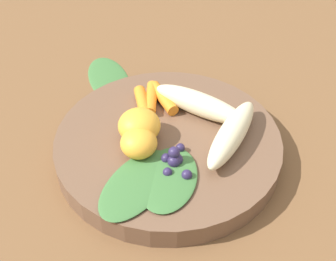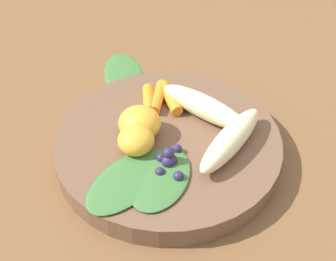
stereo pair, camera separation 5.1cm
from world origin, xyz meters
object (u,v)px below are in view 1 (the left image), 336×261
(banana_peeled_right, at_px, (232,134))
(kale_leaf_stray, at_px, (109,78))
(bowl, at_px, (168,145))
(orange_segment_near, at_px, (139,143))
(banana_peeled_left, at_px, (200,104))

(banana_peeled_right, xyz_separation_m, kale_leaf_stray, (-0.23, 0.02, -0.04))
(bowl, height_order, kale_leaf_stray, bowl)
(kale_leaf_stray, bearing_deg, bowl, -169.78)
(bowl, bearing_deg, orange_segment_near, -99.00)
(bowl, relative_size, orange_segment_near, 6.44)
(bowl, distance_m, kale_leaf_stray, 0.18)
(bowl, xyz_separation_m, banana_peeled_right, (0.06, 0.04, 0.03))
(banana_peeled_left, distance_m, kale_leaf_stray, 0.17)
(banana_peeled_right, height_order, orange_segment_near, orange_segment_near)
(banana_peeled_left, height_order, kale_leaf_stray, banana_peeled_left)
(banana_peeled_right, bearing_deg, bowl, 109.51)
(banana_peeled_right, relative_size, kale_leaf_stray, 1.03)
(bowl, xyz_separation_m, kale_leaf_stray, (-0.17, 0.06, -0.01))
(banana_peeled_right, distance_m, orange_segment_near, 0.11)
(bowl, relative_size, banana_peeled_right, 2.16)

